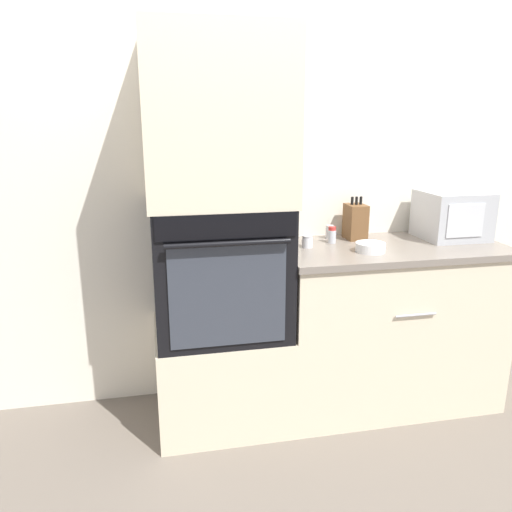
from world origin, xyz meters
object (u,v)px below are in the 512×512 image
at_px(wall_oven, 219,268).
at_px(microwave, 452,215).
at_px(condiment_jar_near, 332,235).
at_px(condiment_jar_mid, 307,242).
at_px(condiment_jar_far, 330,232).
at_px(knife_block, 355,222).
at_px(bowl, 370,247).

bearing_deg(wall_oven, microwave, 3.88).
height_order(condiment_jar_near, condiment_jar_mid, condiment_jar_near).
height_order(condiment_jar_near, condiment_jar_far, condiment_jar_near).
xyz_separation_m(knife_block, condiment_jar_far, (-0.14, 0.03, -0.06)).
bearing_deg(wall_oven, condiment_jar_near, 10.42).
relative_size(wall_oven, microwave, 1.91).
height_order(wall_oven, knife_block, wall_oven).
height_order(microwave, condiment_jar_near, microwave).
relative_size(microwave, condiment_jar_mid, 5.44).
bearing_deg(microwave, condiment_jar_far, 169.59).
height_order(microwave, knife_block, microwave).
height_order(microwave, bowl, microwave).
bearing_deg(condiment_jar_near, condiment_jar_mid, -157.23).
bearing_deg(knife_block, condiment_jar_mid, -157.28).
relative_size(microwave, condiment_jar_far, 4.50).
bearing_deg(condiment_jar_mid, microwave, 2.75).
relative_size(knife_block, condiment_jar_far, 3.12).
relative_size(knife_block, condiment_jar_mid, 3.78).
height_order(knife_block, bowl, knife_block).
bearing_deg(condiment_jar_far, knife_block, -12.52).
bearing_deg(knife_block, condiment_jar_near, -157.33).
bearing_deg(wall_oven, condiment_jar_mid, 5.91).
xyz_separation_m(bowl, condiment_jar_mid, (-0.29, 0.16, 0.01)).
bearing_deg(condiment_jar_mid, condiment_jar_near, 22.77).
bearing_deg(microwave, bowl, -161.28).
distance_m(bowl, condiment_jar_far, 0.34).
bearing_deg(condiment_jar_near, microwave, -2.17).
relative_size(condiment_jar_near, condiment_jar_far, 1.18).
bearing_deg(condiment_jar_near, knife_block, 22.67).
xyz_separation_m(microwave, knife_block, (-0.55, 0.10, -0.03)).
relative_size(wall_oven, condiment_jar_far, 8.58).
height_order(microwave, condiment_jar_mid, microwave).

